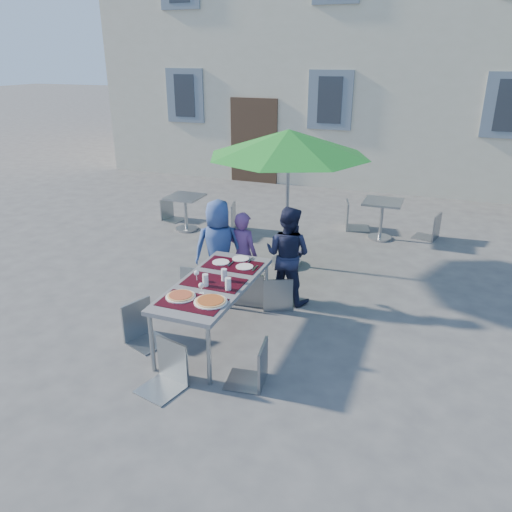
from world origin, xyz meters
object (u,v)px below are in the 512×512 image
at_px(pizza_near_right, 211,301).
at_px(child_2, 288,255).
at_px(bg_chair_l_1, 354,198).
at_px(bg_chair_r_1, 434,211).
at_px(dining_table, 214,286).
at_px(cafe_table_0, 186,208).
at_px(chair_2, 278,273).
at_px(bg_chair_l_0, 169,197).
at_px(chair_1, 251,268).
at_px(chair_5, 164,340).
at_px(bg_chair_r_0, 228,200).
at_px(patio_umbrella, 289,144).
at_px(chair_0, 198,262).
at_px(child_1, 243,254).
at_px(child_0, 219,249).
at_px(cafe_table_1, 382,213).
at_px(chair_4, 254,340).
at_px(chair_3, 140,300).
at_px(pizza_near_left, 181,296).

xyz_separation_m(pizza_near_right, child_2, (0.31, 1.78, -0.09)).
relative_size(bg_chair_l_1, bg_chair_r_1, 1.13).
xyz_separation_m(dining_table, cafe_table_0, (-2.29, 3.49, -0.25)).
bearing_deg(chair_2, bg_chair_l_0, 138.85).
relative_size(chair_1, bg_chair_l_0, 1.09).
relative_size(chair_5, bg_chair_r_0, 0.91).
distance_m(patio_umbrella, cafe_table_0, 3.01).
bearing_deg(child_2, bg_chair_l_1, -85.49).
distance_m(chair_0, bg_chair_r_0, 3.06).
bearing_deg(child_1, child_2, -165.00).
distance_m(bg_chair_l_0, bg_chair_r_1, 5.23).
bearing_deg(dining_table, chair_0, 127.86).
distance_m(patio_umbrella, bg_chair_r_1, 3.40).
height_order(child_1, child_2, child_2).
relative_size(chair_2, bg_chair_l_0, 1.05).
distance_m(child_1, bg_chair_l_0, 3.87).
height_order(chair_2, cafe_table_0, chair_2).
distance_m(chair_0, chair_2, 1.12).
bearing_deg(bg_chair_l_0, child_2, -37.91).
distance_m(child_0, cafe_table_1, 3.71).
height_order(child_1, chair_1, child_1).
height_order(dining_table, chair_0, chair_0).
bearing_deg(pizza_near_right, chair_0, 122.50).
relative_size(child_0, bg_chair_r_1, 1.52).
bearing_deg(chair_2, bg_chair_r_0, 125.34).
height_order(chair_1, chair_5, chair_5).
bearing_deg(chair_2, chair_1, 179.65).
bearing_deg(child_2, bg_chair_l_0, -29.23).
bearing_deg(chair_2, child_0, 172.67).
bearing_deg(chair_2, bg_chair_l_1, 85.50).
bearing_deg(chair_4, child_0, 124.24).
distance_m(chair_4, cafe_table_0, 5.18).
distance_m(child_1, chair_1, 0.33).
relative_size(child_0, child_2, 1.03).
relative_size(child_2, bg_chair_l_1, 1.31).
bearing_deg(cafe_table_0, bg_chair_r_1, 14.74).
bearing_deg(dining_table, chair_4, -41.74).
bearing_deg(chair_5, pizza_near_right, 65.08).
xyz_separation_m(chair_3, cafe_table_0, (-1.49, 3.86, -0.10)).
relative_size(chair_4, patio_umbrella, 0.36).
distance_m(dining_table, pizza_near_left, 0.52).
distance_m(pizza_near_left, bg_chair_l_1, 5.33).
xyz_separation_m(child_1, bg_chair_l_1, (0.90, 3.51, 0.00)).
bearing_deg(chair_3, child_0, 77.36).
height_order(chair_4, chair_5, chair_5).
bearing_deg(chair_2, chair_5, -104.34).
bearing_deg(child_1, chair_4, 126.77).
bearing_deg(chair_4, bg_chair_r_1, 74.50).
bearing_deg(chair_4, bg_chair_r_0, 117.04).
relative_size(chair_2, chair_3, 0.95).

